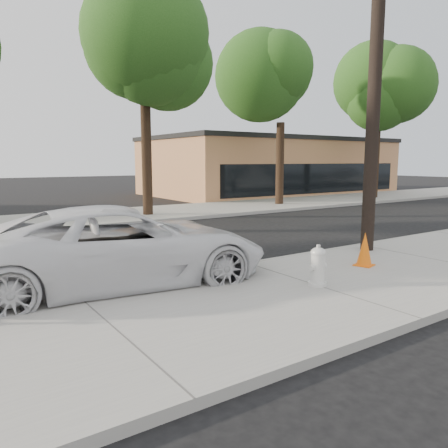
{
  "coord_description": "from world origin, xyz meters",
  "views": [
    {
      "loc": [
        -6.06,
        -10.06,
        2.53
      ],
      "look_at": [
        -0.17,
        -1.4,
        1.0
      ],
      "focal_mm": 35.0,
      "sensor_mm": 36.0,
      "label": 1
    }
  ],
  "objects_px": {
    "traffic_cone": "(365,250)",
    "police_cruiser": "(122,246)",
    "utility_pole": "(375,74)",
    "fire_hydrant": "(318,267)"
  },
  "relations": [
    {
      "from": "police_cruiser",
      "to": "fire_hydrant",
      "type": "xyz_separation_m",
      "value": [
        2.91,
        -2.55,
        -0.31
      ]
    },
    {
      "from": "fire_hydrant",
      "to": "traffic_cone",
      "type": "distance_m",
      "value": 2.13
    },
    {
      "from": "utility_pole",
      "to": "police_cruiser",
      "type": "bearing_deg",
      "value": 172.13
    },
    {
      "from": "utility_pole",
      "to": "fire_hydrant",
      "type": "bearing_deg",
      "value": -155.43
    },
    {
      "from": "fire_hydrant",
      "to": "utility_pole",
      "type": "bearing_deg",
      "value": 23.89
    },
    {
      "from": "traffic_cone",
      "to": "utility_pole",
      "type": "bearing_deg",
      "value": 36.01
    },
    {
      "from": "utility_pole",
      "to": "traffic_cone",
      "type": "bearing_deg",
      "value": -143.99
    },
    {
      "from": "utility_pole",
      "to": "fire_hydrant",
      "type": "relative_size",
      "value": 12.11
    },
    {
      "from": "traffic_cone",
      "to": "police_cruiser",
      "type": "bearing_deg",
      "value": 157.9
    },
    {
      "from": "police_cruiser",
      "to": "traffic_cone",
      "type": "distance_m",
      "value": 5.38
    }
  ]
}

